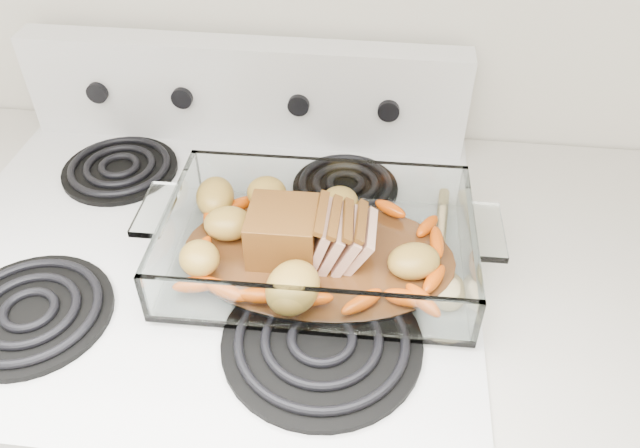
# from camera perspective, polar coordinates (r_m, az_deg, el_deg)

# --- Properties ---
(electric_range) EXTENTS (0.78, 0.70, 1.12)m
(electric_range) POSITION_cam_1_polar(r_m,az_deg,el_deg) (1.28, -7.84, -16.99)
(electric_range) COLOR silver
(electric_range) RESTS_ON ground
(baking_dish) EXTENTS (0.41, 0.27, 0.08)m
(baking_dish) POSITION_cam_1_polar(r_m,az_deg,el_deg) (0.86, -0.16, -2.23)
(baking_dish) COLOR silver
(baking_dish) RESTS_ON electric_range
(pork_roast) EXTENTS (0.17, 0.09, 0.08)m
(pork_roast) POSITION_cam_1_polar(r_m,az_deg,el_deg) (0.85, -1.82, -0.93)
(pork_roast) COLOR brown
(pork_roast) RESTS_ON baking_dish
(roast_vegetables) EXTENTS (0.38, 0.21, 0.05)m
(roast_vegetables) POSITION_cam_1_polar(r_m,az_deg,el_deg) (0.89, -0.12, -0.10)
(roast_vegetables) COLOR #EE530C
(roast_vegetables) RESTS_ON baking_dish
(wooden_spoon) EXTENTS (0.05, 0.25, 0.02)m
(wooden_spoon) POSITION_cam_1_polar(r_m,az_deg,el_deg) (0.89, 11.21, -3.58)
(wooden_spoon) COLOR tan
(wooden_spoon) RESTS_ON electric_range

